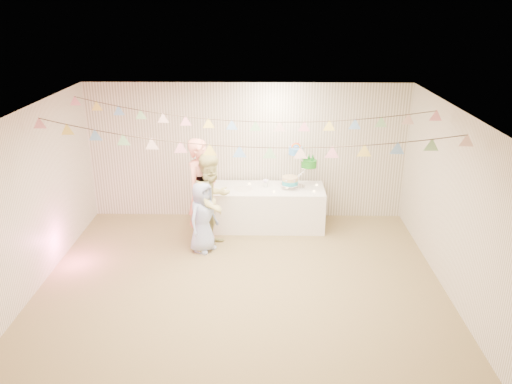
{
  "coord_description": "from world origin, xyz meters",
  "views": [
    {
      "loc": [
        0.34,
        -6.54,
        4.01
      ],
      "look_at": [
        0.2,
        0.8,
        1.15
      ],
      "focal_mm": 35.0,
      "sensor_mm": 36.0,
      "label": 1
    }
  ],
  "objects_px": {
    "table": "(268,207)",
    "cake_stand": "(299,168)",
    "person_adult_b": "(212,201)",
    "person_child": "(203,217)",
    "person_adult_a": "(202,191)"
  },
  "relations": [
    {
      "from": "person_adult_a",
      "to": "person_adult_b",
      "type": "xyz_separation_m",
      "value": [
        0.19,
        -0.21,
        -0.09
      ]
    },
    {
      "from": "cake_stand",
      "to": "person_adult_b",
      "type": "height_order",
      "value": "person_adult_b"
    },
    {
      "from": "cake_stand",
      "to": "table",
      "type": "bearing_deg",
      "value": -174.81
    },
    {
      "from": "table",
      "to": "person_adult_a",
      "type": "height_order",
      "value": "person_adult_a"
    },
    {
      "from": "person_adult_b",
      "to": "person_child",
      "type": "height_order",
      "value": "person_adult_b"
    },
    {
      "from": "table",
      "to": "person_child",
      "type": "xyz_separation_m",
      "value": [
        -1.09,
        -0.97,
        0.23
      ]
    },
    {
      "from": "table",
      "to": "person_adult_b",
      "type": "xyz_separation_m",
      "value": [
        -0.95,
        -0.81,
        0.45
      ]
    },
    {
      "from": "person_adult_a",
      "to": "person_child",
      "type": "distance_m",
      "value": 0.49
    },
    {
      "from": "person_adult_b",
      "to": "person_child",
      "type": "bearing_deg",
      "value": 177.45
    },
    {
      "from": "table",
      "to": "person_adult_a",
      "type": "distance_m",
      "value": 1.4
    },
    {
      "from": "table",
      "to": "person_child",
      "type": "relative_size",
      "value": 1.66
    },
    {
      "from": "table",
      "to": "cake_stand",
      "type": "height_order",
      "value": "cake_stand"
    },
    {
      "from": "table",
      "to": "person_adult_a",
      "type": "bearing_deg",
      "value": -152.28
    },
    {
      "from": "person_adult_a",
      "to": "person_adult_b",
      "type": "distance_m",
      "value": 0.29
    },
    {
      "from": "person_adult_b",
      "to": "person_child",
      "type": "relative_size",
      "value": 1.35
    }
  ]
}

